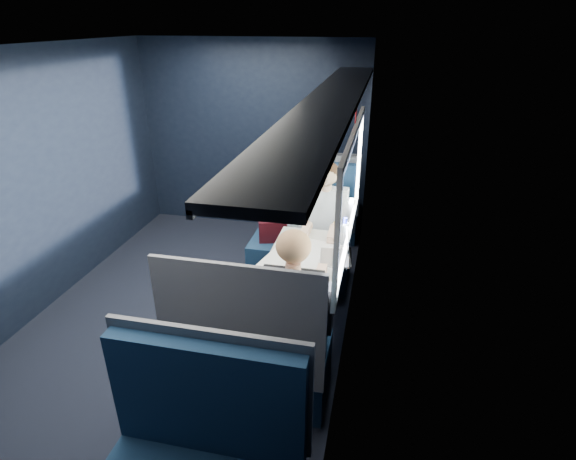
% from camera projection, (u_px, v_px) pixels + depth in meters
% --- Properties ---
extents(ground, '(2.80, 4.20, 0.01)m').
position_uv_depth(ground, '(194.00, 314.00, 4.17)').
color(ground, black).
extents(room_shell, '(3.00, 4.40, 2.40)m').
position_uv_depth(room_shell, '(179.00, 159.00, 3.53)').
color(room_shell, black).
rests_on(room_shell, ground).
extents(table, '(0.62, 1.00, 0.74)m').
position_uv_depth(table, '(304.00, 263.00, 3.69)').
color(table, '#54565E').
rests_on(table, ground).
extents(seat_bay_near, '(1.04, 0.62, 1.26)m').
position_uv_depth(seat_bay_near, '(300.00, 241.00, 4.60)').
color(seat_bay_near, '#0D223C').
rests_on(seat_bay_near, ground).
extents(seat_bay_far, '(1.04, 0.62, 1.26)m').
position_uv_depth(seat_bay_far, '(253.00, 354.00, 3.06)').
color(seat_bay_far, '#0D223C').
rests_on(seat_bay_far, ground).
extents(seat_row_front, '(1.04, 0.51, 1.16)m').
position_uv_depth(seat_row_front, '(316.00, 208.00, 5.42)').
color(seat_row_front, '#0D223C').
rests_on(seat_row_front, ground).
extents(man, '(0.53, 0.56, 1.32)m').
position_uv_depth(man, '(324.00, 223.00, 4.27)').
color(man, black).
rests_on(man, ground).
extents(woman, '(0.53, 0.56, 1.32)m').
position_uv_depth(woman, '(295.00, 306.00, 3.02)').
color(woman, black).
rests_on(woman, ground).
extents(papers, '(0.69, 0.86, 0.01)m').
position_uv_depth(papers, '(299.00, 259.00, 3.58)').
color(papers, white).
rests_on(papers, table).
extents(laptop, '(0.26, 0.33, 0.23)m').
position_uv_depth(laptop, '(341.00, 252.00, 3.56)').
color(laptop, silver).
rests_on(laptop, table).
extents(bottle_small, '(0.07, 0.07, 0.25)m').
position_uv_depth(bottle_small, '(344.00, 233.00, 3.78)').
color(bottle_small, silver).
rests_on(bottle_small, table).
extents(cup, '(0.08, 0.08, 0.10)m').
position_uv_depth(cup, '(346.00, 231.00, 3.95)').
color(cup, white).
rests_on(cup, table).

